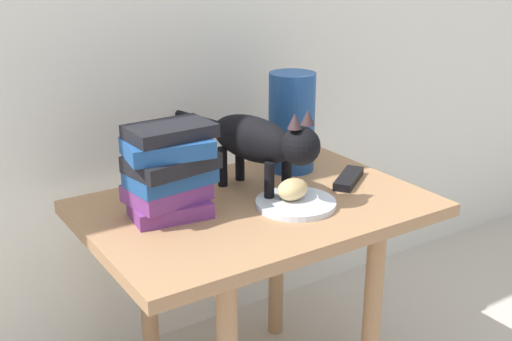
# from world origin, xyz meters

# --- Properties ---
(side_table) EXTENTS (0.79, 0.54, 0.54)m
(side_table) POSITION_xyz_m (0.00, 0.00, 0.46)
(side_table) COLOR #9E724C
(side_table) RESTS_ON ground
(plate) EXTENTS (0.19, 0.19, 0.01)m
(plate) POSITION_xyz_m (0.06, -0.07, 0.55)
(plate) COLOR silver
(plate) RESTS_ON side_table
(bread_roll) EXTENTS (0.09, 0.07, 0.05)m
(bread_roll) POSITION_xyz_m (0.06, -0.06, 0.58)
(bread_roll) COLOR #E0BC7A
(bread_roll) RESTS_ON plate
(cat) EXTENTS (0.15, 0.47, 0.23)m
(cat) POSITION_xyz_m (0.04, 0.04, 0.67)
(cat) COLOR black
(cat) RESTS_ON side_table
(book_stack) EXTENTS (0.21, 0.16, 0.21)m
(book_stack) POSITION_xyz_m (-0.20, 0.04, 0.65)
(book_stack) COLOR #72337A
(book_stack) RESTS_ON side_table
(green_vase) EXTENTS (0.12, 0.12, 0.26)m
(green_vase) POSITION_xyz_m (0.21, 0.15, 0.67)
(green_vase) COLOR navy
(green_vase) RESTS_ON side_table
(tv_remote) EXTENTS (0.15, 0.12, 0.02)m
(tv_remote) POSITION_xyz_m (0.27, -0.02, 0.55)
(tv_remote) COLOR black
(tv_remote) RESTS_ON side_table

